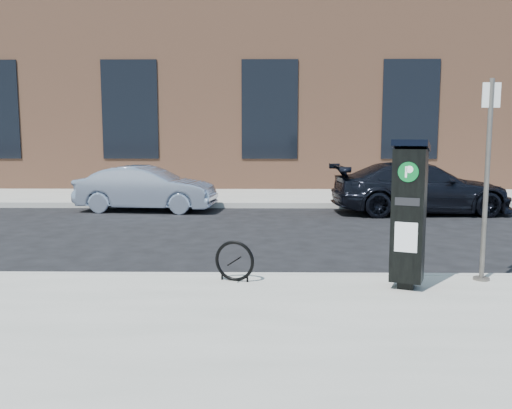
{
  "coord_description": "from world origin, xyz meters",
  "views": [
    {
      "loc": [
        -0.22,
        -7.57,
        2.14
      ],
      "look_at": [
        -0.33,
        0.5,
        1.08
      ],
      "focal_mm": 38.0,
      "sensor_mm": 36.0,
      "label": 1
    }
  ],
  "objects_px": {
    "sign_pole": "(487,182)",
    "bike_rack": "(235,261)",
    "parking_kiosk": "(409,213)",
    "car_silver": "(147,189)",
    "car_dark": "(420,188)"
  },
  "relations": [
    {
      "from": "sign_pole",
      "to": "bike_rack",
      "type": "xyz_separation_m",
      "value": [
        -3.38,
        -0.1,
        -1.07
      ]
    },
    {
      "from": "car_silver",
      "to": "bike_rack",
      "type": "bearing_deg",
      "value": -154.08
    },
    {
      "from": "sign_pole",
      "to": "car_silver",
      "type": "relative_size",
      "value": 0.71
    },
    {
      "from": "parking_kiosk",
      "to": "bike_rack",
      "type": "bearing_deg",
      "value": -165.35
    },
    {
      "from": "sign_pole",
      "to": "car_dark",
      "type": "xyz_separation_m",
      "value": [
        1.24,
        7.32,
        -0.81
      ]
    },
    {
      "from": "car_dark",
      "to": "bike_rack",
      "type": "bearing_deg",
      "value": 145.55
    },
    {
      "from": "parking_kiosk",
      "to": "bike_rack",
      "type": "height_order",
      "value": "parking_kiosk"
    },
    {
      "from": "sign_pole",
      "to": "car_silver",
      "type": "distance_m",
      "value": 9.94
    },
    {
      "from": "parking_kiosk",
      "to": "car_dark",
      "type": "xyz_separation_m",
      "value": [
        2.38,
        7.73,
        -0.45
      ]
    },
    {
      "from": "car_dark",
      "to": "car_silver",
      "type": "bearing_deg",
      "value": 84.76
    },
    {
      "from": "bike_rack",
      "to": "car_silver",
      "type": "xyz_separation_m",
      "value": [
        -2.87,
        7.78,
        0.2
      ]
    },
    {
      "from": "parking_kiosk",
      "to": "car_silver",
      "type": "height_order",
      "value": "parking_kiosk"
    },
    {
      "from": "car_silver",
      "to": "car_dark",
      "type": "distance_m",
      "value": 7.5
    },
    {
      "from": "bike_rack",
      "to": "car_silver",
      "type": "bearing_deg",
      "value": 127.61
    },
    {
      "from": "bike_rack",
      "to": "car_dark",
      "type": "bearing_deg",
      "value": 75.44
    }
  ]
}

